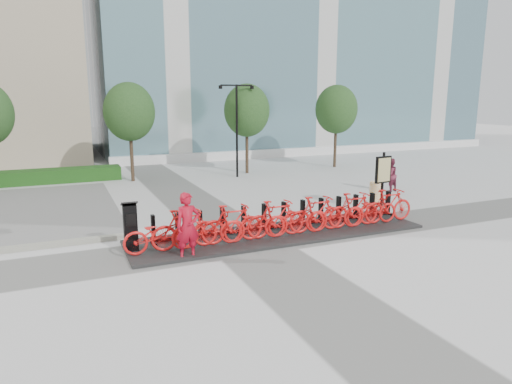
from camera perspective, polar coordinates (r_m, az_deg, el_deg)
name	(u,v)px	position (r m, az deg, el deg)	size (l,w,h in m)	color
ground	(246,243)	(13.92, -1.32, -6.33)	(120.00, 120.00, 0.00)	#BEBEBE
glass_building	(280,9)	(43.39, 3.05, 21.92)	(32.00, 16.00, 24.00)	#425D6E
hedge_b	(60,175)	(25.76, -23.27, 1.92)	(6.00, 1.20, 0.70)	#153C14
tree_1	(129,112)	(24.52, -15.56, 9.61)	(2.60, 2.60, 5.10)	#4B3C29
tree_2	(247,111)	(26.24, -1.16, 10.14)	(2.60, 2.60, 5.10)	#4B3C29
tree_3	(336,109)	(29.06, 10.02, 10.13)	(2.60, 2.60, 5.10)	#4B3C29
streetlamp	(237,120)	(24.96, -2.42, 9.01)	(2.00, 0.20, 5.00)	black
dock_pad	(280,234)	(14.68, 2.96, -5.22)	(9.60, 2.40, 0.08)	black
dock_rail_posts	(285,215)	(15.14, 3.60, -2.87)	(8.74, 0.50, 0.85)	black
bike_0	(159,234)	(12.98, -11.98, -5.14)	(0.70, 2.00, 1.05)	red
bike_1	(185,229)	(13.11, -8.90, -4.58)	(0.55, 1.94, 1.17)	red
bike_2	(209,228)	(13.32, -5.89, -4.50)	(0.70, 2.00, 1.05)	red
bike_3	(232,223)	(13.53, -2.98, -3.95)	(0.55, 1.94, 1.17)	red
bike_4	(255,223)	(13.80, -0.17, -3.86)	(0.70, 2.00, 1.05)	red
bike_5	(276,218)	(14.08, 2.52, -3.32)	(0.55, 1.94, 1.17)	red
bike_6	(297,218)	(14.41, 5.10, -3.23)	(0.70, 2.00, 1.05)	red
bike_7	(316,214)	(14.75, 7.56, -2.71)	(0.55, 1.94, 1.17)	red
bike_8	(335,213)	(15.14, 9.90, -2.63)	(0.70, 2.00, 1.05)	red
bike_9	(354,209)	(15.52, 12.13, -2.14)	(0.55, 1.94, 1.17)	red
bike_10	(371,209)	(15.96, 14.23, -2.08)	(0.70, 2.00, 1.05)	red
bike_11	(389,205)	(16.39, 16.23, -1.62)	(0.55, 1.94, 1.17)	red
kiosk	(130,227)	(13.29, -15.42, -4.18)	(0.45, 0.38, 1.44)	black
worker_red	(188,226)	(12.44, -8.52, -4.24)	(0.67, 0.44, 1.84)	#AD0B1F
pedestrian	(390,175)	(22.15, 16.42, 2.05)	(0.75, 0.59, 1.55)	maroon
construction_barrel	(375,193)	(19.38, 14.68, -0.11)	(0.48, 0.48, 0.93)	orange
map_sign	(383,172)	(18.18, 15.61, 2.40)	(0.75, 0.22, 2.27)	black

